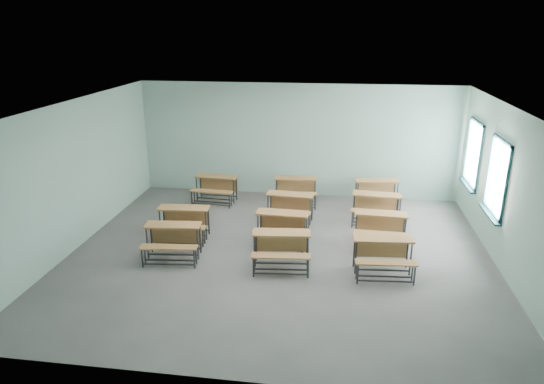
{
  "coord_description": "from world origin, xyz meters",
  "views": [
    {
      "loc": [
        1.18,
        -9.4,
        4.7
      ],
      "look_at": [
        -0.33,
        1.2,
        1.0
      ],
      "focal_mm": 32.0,
      "sensor_mm": 36.0,
      "label": 1
    }
  ],
  "objects": [
    {
      "name": "room",
      "position": [
        0.08,
        0.03,
        1.6
      ],
      "size": [
        9.04,
        8.04,
        3.24
      ],
      "color": "slate",
      "rests_on": "ground"
    },
    {
      "name": "desk_unit_r0c0",
      "position": [
        -2.21,
        -0.48,
        0.49
      ],
      "size": [
        1.24,
        0.9,
        0.73
      ],
      "rotation": [
        0.0,
        0.0,
        0.1
      ],
      "color": "#9E6939",
      "rests_on": "ground"
    },
    {
      "name": "desk_unit_r0c1",
      "position": [
        0.11,
        -0.55,
        0.49
      ],
      "size": [
        1.23,
        0.89,
        0.73
      ],
      "rotation": [
        0.0,
        0.0,
        0.09
      ],
      "color": "#9E6939",
      "rests_on": "ground"
    },
    {
      "name": "desk_unit_r0c2",
      "position": [
        2.13,
        -0.55,
        0.49
      ],
      "size": [
        1.23,
        0.88,
        0.73
      ],
      "rotation": [
        0.0,
        0.0,
        0.08
      ],
      "color": "#9E6939",
      "rests_on": "ground"
    },
    {
      "name": "desk_unit_r1c0",
      "position": [
        -2.3,
        0.53,
        0.49
      ],
      "size": [
        1.22,
        0.86,
        0.73
      ],
      "rotation": [
        0.0,
        0.0,
        0.07
      ],
      "color": "#9E6939",
      "rests_on": "ground"
    },
    {
      "name": "desk_unit_r1c1",
      "position": [
        -0.02,
        0.54,
        0.49
      ],
      "size": [
        1.2,
        0.83,
        0.73
      ],
      "rotation": [
        0.0,
        0.0,
        -0.04
      ],
      "color": "#9E6939",
      "rests_on": "ground"
    },
    {
      "name": "desk_unit_r1c2",
      "position": [
        2.17,
        0.81,
        0.49
      ],
      "size": [
        1.2,
        0.83,
        0.73
      ],
      "rotation": [
        0.0,
        0.0,
        -0.04
      ],
      "color": "#9E6939",
      "rests_on": "ground"
    },
    {
      "name": "desk_unit_r2c1",
      "position": [
        0.01,
        1.81,
        0.49
      ],
      "size": [
        1.23,
        0.88,
        0.73
      ],
      "rotation": [
        0.0,
        0.0,
        -0.09
      ],
      "color": "#9E6939",
      "rests_on": "ground"
    },
    {
      "name": "desk_unit_r2c2",
      "position": [
        2.14,
        2.11,
        0.49
      ],
      "size": [
        1.22,
        0.87,
        0.73
      ],
      "rotation": [
        0.0,
        0.0,
        -0.08
      ],
      "color": "#9E6939",
      "rests_on": "ground"
    },
    {
      "name": "desk_unit_r3c0",
      "position": [
        -2.19,
        3.04,
        0.49
      ],
      "size": [
        1.21,
        0.86,
        0.73
      ],
      "rotation": [
        0.0,
        0.0,
        -0.07
      ],
      "color": "#9E6939",
      "rests_on": "ground"
    },
    {
      "name": "desk_unit_r3c1",
      "position": [
        0.04,
        3.18,
        0.49
      ],
      "size": [
        1.22,
        0.87,
        0.73
      ],
      "rotation": [
        0.0,
        0.0,
        0.07
      ],
      "color": "#9E6939",
      "rests_on": "ground"
    },
    {
      "name": "desk_unit_r3c2",
      "position": [
        2.25,
        3.27,
        0.49
      ],
      "size": [
        1.26,
        0.93,
        0.73
      ],
      "rotation": [
        0.0,
        0.0,
        0.14
      ],
      "color": "#9E6939",
      "rests_on": "ground"
    }
  ]
}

